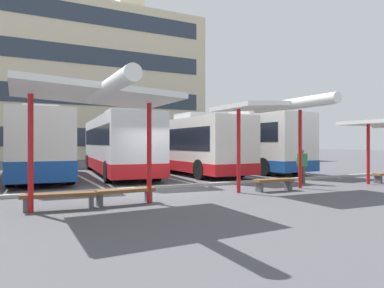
% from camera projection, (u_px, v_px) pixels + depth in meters
% --- Properties ---
extents(ground_plane, '(160.00, 160.00, 0.00)m').
position_uv_depth(ground_plane, '(163.00, 190.00, 13.49)').
color(ground_plane, '#515156').
extents(terminal_building, '(33.55, 11.40, 20.73)m').
position_uv_depth(terminal_building, '(62.00, 84.00, 42.45)').
color(terminal_building, beige).
rests_on(terminal_building, ground).
extents(coach_bus_1, '(3.17, 10.92, 3.57)m').
position_uv_depth(coach_bus_1, '(41.00, 146.00, 18.16)').
color(coach_bus_1, silver).
rests_on(coach_bus_1, ground).
extents(coach_bus_2, '(3.55, 11.85, 3.56)m').
position_uv_depth(coach_bus_2, '(117.00, 145.00, 20.12)').
color(coach_bus_2, silver).
rests_on(coach_bus_2, ground).
extents(coach_bus_3, '(2.69, 12.15, 3.50)m').
position_uv_depth(coach_bus_3, '(182.00, 146.00, 21.59)').
color(coach_bus_3, silver).
rests_on(coach_bus_3, ground).
extents(coach_bus_4, '(3.34, 12.03, 3.81)m').
position_uv_depth(coach_bus_4, '(234.00, 143.00, 23.42)').
color(coach_bus_4, silver).
rests_on(coach_bus_4, ground).
extents(lane_stripe_2, '(0.16, 14.00, 0.01)m').
position_uv_depth(lane_stripe_2, '(80.00, 177.00, 18.74)').
color(lane_stripe_2, white).
rests_on(lane_stripe_2, ground).
extents(lane_stripe_3, '(0.16, 14.00, 0.01)m').
position_uv_depth(lane_stripe_3, '(149.00, 174.00, 20.51)').
color(lane_stripe_3, white).
rests_on(lane_stripe_3, ground).
extents(lane_stripe_4, '(0.16, 14.00, 0.01)m').
position_uv_depth(lane_stripe_4, '(207.00, 171.00, 22.27)').
color(lane_stripe_4, white).
rests_on(lane_stripe_4, ground).
extents(lane_stripe_5, '(0.16, 14.00, 0.01)m').
position_uv_depth(lane_stripe_5, '(257.00, 169.00, 24.03)').
color(lane_stripe_5, white).
rests_on(lane_stripe_5, ground).
extents(waiting_shelter_1, '(4.22, 5.24, 3.32)m').
position_uv_depth(waiting_shelter_1, '(96.00, 96.00, 9.47)').
color(waiting_shelter_1, red).
rests_on(waiting_shelter_1, ground).
extents(bench_2, '(1.97, 0.66, 0.45)m').
position_uv_depth(bench_2, '(60.00, 197.00, 9.39)').
color(bench_2, brown).
rests_on(bench_2, ground).
extents(bench_3, '(1.80, 0.49, 0.45)m').
position_uv_depth(bench_3, '(125.00, 193.00, 10.24)').
color(bench_3, brown).
rests_on(bench_3, ground).
extents(waiting_shelter_2, '(3.95, 4.34, 3.40)m').
position_uv_depth(waiting_shelter_2, '(275.00, 108.00, 13.05)').
color(waiting_shelter_2, red).
rests_on(waiting_shelter_2, ground).
extents(bench_4, '(1.64, 0.50, 0.45)m').
position_uv_depth(bench_4, '(274.00, 182.00, 13.12)').
color(bench_4, brown).
rests_on(bench_4, ground).
extents(platform_kerb, '(44.00, 0.24, 0.12)m').
position_uv_depth(platform_kerb, '(160.00, 187.00, 13.72)').
color(platform_kerb, '#ADADA8').
rests_on(platform_kerb, ground).
extents(waiting_passenger_0, '(0.50, 0.41, 1.54)m').
position_uv_depth(waiting_passenger_0, '(302.00, 164.00, 15.41)').
color(waiting_passenger_0, brown).
rests_on(waiting_passenger_0, ground).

